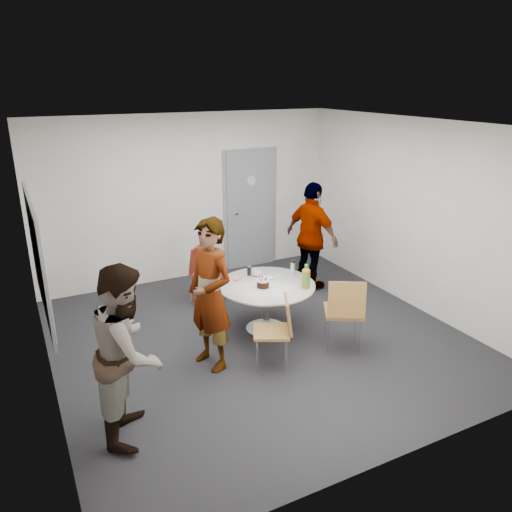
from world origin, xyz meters
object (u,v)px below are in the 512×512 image
table (269,290)px  chair_far (204,268)px  chair_near_right (345,307)px  person_left (128,352)px  person_right (312,237)px  person_main (210,295)px  door (250,210)px  chair_near_left (279,325)px  whiteboard (38,258)px

table → chair_far: 1.28m
chair_near_right → person_left: person_left is taller
chair_near_right → person_right: bearing=98.7°
table → person_right: (1.27, 0.95, 0.28)m
chair_far → person_left: size_ratio=0.52×
table → person_main: size_ratio=0.71×
door → chair_near_left: bearing=-110.7°
person_main → person_right: (2.27, 1.41, -0.03)m
door → person_main: (-1.88, -2.79, -0.13)m
whiteboard → table: 2.82m
chair_far → person_right: person_right is taller
person_right → person_left: bearing=107.3°
whiteboard → person_main: size_ratio=1.07×
whiteboard → person_right: size_ratio=1.10×
chair_near_right → person_left: (-2.66, -0.30, 0.25)m
chair_near_right → chair_far: (-0.99, 2.12, -0.05)m
table → chair_far: bearing=109.9°
table → person_right: person_right is taller
chair_near_left → person_left: (-1.79, -0.38, 0.33)m
person_left → chair_near_right: bearing=-60.9°
door → person_right: (0.39, -1.38, -0.17)m
chair_near_left → door: bearing=5.0°
chair_far → person_left: (-1.67, -2.42, 0.31)m
table → chair_near_left: 0.89m
chair_near_right → person_right: (0.72, 1.86, 0.27)m
person_left → chair_near_left: bearing=-55.4°
chair_near_left → person_left: size_ratio=0.50×
door → person_left: door is taller
door → whiteboard: 4.25m
door → chair_near_right: (-0.33, -3.24, -0.43)m
chair_near_left → chair_near_right: 0.88m
chair_near_right → person_main: person_main is taller
door → chair_far: size_ratio=2.39×
table → chair_far: size_ratio=1.43×
person_left → table: bearing=-37.5°
chair_near_left → person_main: (-0.68, 0.37, 0.37)m
door → person_left: bearing=-130.1°
chair_near_right → person_main: size_ratio=0.54×
door → chair_near_left: door is taller
chair_far → person_main: (-0.56, -1.67, 0.35)m
chair_near_left → person_right: person_right is taller
person_main → table: bearing=97.4°
chair_far → person_main: person_main is taller
table → chair_near_right: bearing=-58.8°
chair_near_left → person_right: size_ratio=0.50×
whiteboard → person_left: (0.58, -1.26, -0.60)m
whiteboard → table: whiteboard is taller
door → person_left: size_ratio=1.25×
door → chair_near_right: door is taller
person_main → person_left: 1.33m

